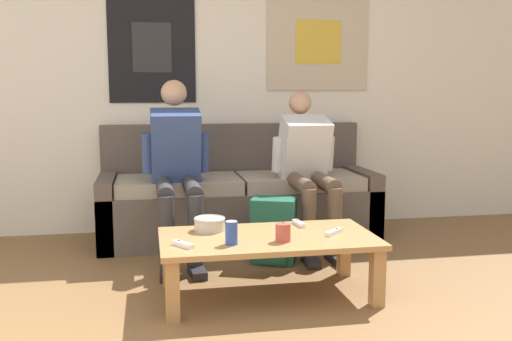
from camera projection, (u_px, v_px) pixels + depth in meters
name	position (u px, v px, depth m)	size (l,w,h in m)	color
wall_back	(195.00, 73.00, 4.61)	(10.00, 0.07, 2.55)	white
couch	(238.00, 200.00, 4.44)	(2.09, 0.75, 0.87)	#564C47
coffee_table	(268.00, 245.00, 3.16)	(1.19, 0.64, 0.34)	#B27F4C
person_seated_adult	(177.00, 163.00, 3.90)	(0.47, 0.92, 1.21)	#2D2D33
person_seated_teen	(308.00, 164.00, 4.10)	(0.47, 0.86, 1.13)	brown
backpack	(274.00, 232.00, 3.79)	(0.34, 0.31, 0.43)	#1E5642
ceramic_bowl	(210.00, 223.00, 3.27)	(0.18, 0.18, 0.08)	#B7B2A8
pillar_candle	(283.00, 232.00, 3.03)	(0.08, 0.08, 0.11)	#B24C42
drink_can_blue	(231.00, 233.00, 2.97)	(0.07, 0.07, 0.12)	#28479E
game_controller_near_left	(334.00, 232.00, 3.19)	(0.13, 0.12, 0.03)	white
game_controller_near_right	(183.00, 244.00, 2.94)	(0.11, 0.14, 0.03)	white
game_controller_far_center	(299.00, 223.00, 3.40)	(0.05, 0.15, 0.03)	white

